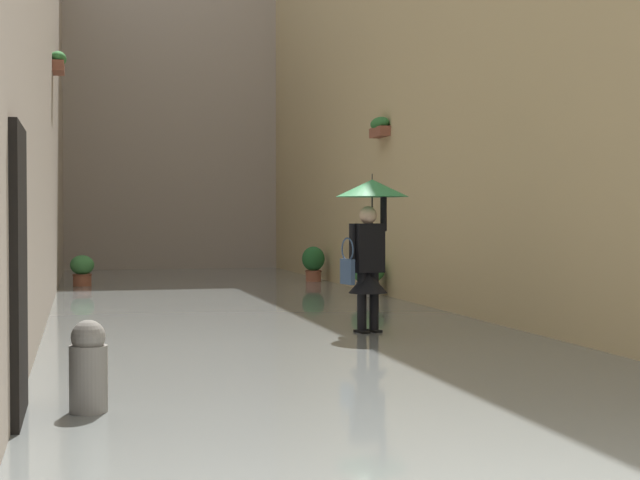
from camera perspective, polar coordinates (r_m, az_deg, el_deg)
ground_plane at (r=15.65m, az=-4.91°, el=-4.24°), size 60.00×60.00×0.00m
flood_water at (r=15.65m, az=-4.91°, el=-4.12°), size 6.78×29.10×0.07m
building_facade_far at (r=28.33m, az=-9.09°, el=10.97°), size 9.58×1.80×12.52m
person_wading at (r=11.99m, az=3.02°, el=0.82°), size 0.93×0.93×2.08m
potted_plant_far_left at (r=17.55m, az=2.90°, el=-2.17°), size 0.63×0.63×0.76m
potted_plant_mid_left at (r=21.56m, az=-0.41°, el=-1.38°), size 0.52×0.52×0.87m
potted_plant_far_right at (r=20.78m, az=-14.16°, el=-1.78°), size 0.51×0.51×0.73m
mooring_bollard at (r=7.35m, az=-13.80°, el=-7.68°), size 0.29×0.29×0.76m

